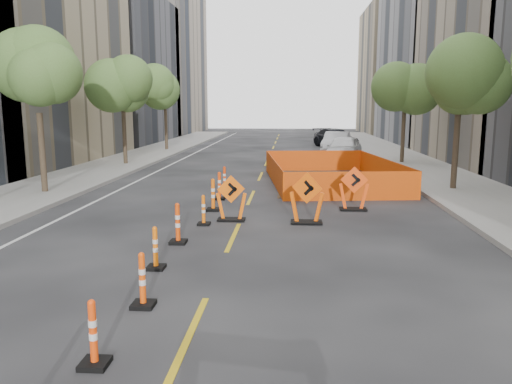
# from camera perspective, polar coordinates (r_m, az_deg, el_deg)

# --- Properties ---
(ground_plane) EXTENTS (140.00, 140.00, 0.00)m
(ground_plane) POSITION_cam_1_polar(r_m,az_deg,el_deg) (10.09, -5.27, -10.99)
(ground_plane) COLOR black
(sidewalk_left) EXTENTS (4.00, 90.00, 0.15)m
(sidewalk_left) POSITION_cam_1_polar(r_m,az_deg,el_deg) (24.03, -22.08, 0.73)
(sidewalk_left) COLOR gray
(sidewalk_left) RESTS_ON ground
(sidewalk_right) EXTENTS (4.00, 90.00, 0.15)m
(sidewalk_right) POSITION_cam_1_polar(r_m,az_deg,el_deg) (22.83, 23.00, 0.22)
(sidewalk_right) COLOR gray
(sidewalk_right) RESTS_ON ground
(bld_left_d) EXTENTS (12.00, 16.00, 14.00)m
(bld_left_d) POSITION_cam_1_polar(r_m,az_deg,el_deg) (52.04, -17.32, 13.18)
(bld_left_d) COLOR #4C4C51
(bld_left_d) RESTS_ON ground
(bld_left_e) EXTENTS (12.00, 20.00, 20.00)m
(bld_left_e) POSITION_cam_1_polar(r_m,az_deg,el_deg) (67.81, -12.27, 15.06)
(bld_left_e) COLOR gray
(bld_left_e) RESTS_ON ground
(bld_right_d) EXTENTS (12.00, 18.00, 20.00)m
(bld_right_d) POSITION_cam_1_polar(r_m,az_deg,el_deg) (52.24, 22.14, 16.21)
(bld_right_d) COLOR gray
(bld_right_d) RESTS_ON ground
(bld_right_e) EXTENTS (12.00, 14.00, 16.00)m
(bld_right_e) POSITION_cam_1_polar(r_m,az_deg,el_deg) (69.77, 17.30, 13.05)
(bld_right_e) COLOR tan
(bld_right_e) RESTS_ON ground
(tree_l_b) EXTENTS (2.80, 2.80, 5.95)m
(tree_l_b) POSITION_cam_1_polar(r_m,az_deg,el_deg) (21.74, -23.74, 11.52)
(tree_l_b) COLOR #382B1E
(tree_l_b) RESTS_ON ground
(tree_l_c) EXTENTS (2.80, 2.80, 5.95)m
(tree_l_c) POSITION_cam_1_polar(r_m,az_deg,el_deg) (30.96, -15.02, 11.27)
(tree_l_c) COLOR #382B1E
(tree_l_c) RESTS_ON ground
(tree_l_d) EXTENTS (2.80, 2.80, 5.95)m
(tree_l_d) POSITION_cam_1_polar(r_m,az_deg,el_deg) (40.55, -10.36, 11.03)
(tree_l_d) COLOR #382B1E
(tree_l_d) RESTS_ON ground
(tree_r_b) EXTENTS (2.80, 2.80, 5.95)m
(tree_r_b) POSITION_cam_1_polar(r_m,az_deg,el_deg) (22.38, 22.30, 11.55)
(tree_r_b) COLOR #382B1E
(tree_r_b) RESTS_ON ground
(tree_r_c) EXTENTS (2.80, 2.80, 5.95)m
(tree_r_c) POSITION_cam_1_polar(r_m,az_deg,el_deg) (32.05, 16.69, 11.13)
(tree_r_c) COLOR #382B1E
(tree_r_c) RESTS_ON ground
(channelizer_1) EXTENTS (0.39, 0.39, 0.98)m
(channelizer_1) POSITION_cam_1_polar(r_m,az_deg,el_deg) (7.48, -18.12, -15.08)
(channelizer_1) COLOR #FF420A
(channelizer_1) RESTS_ON ground
(channelizer_2) EXTENTS (0.40, 0.40, 1.02)m
(channelizer_2) POSITION_cam_1_polar(r_m,az_deg,el_deg) (9.27, -12.86, -9.75)
(channelizer_2) COLOR #F64C0A
(channelizer_2) RESTS_ON ground
(channelizer_3) EXTENTS (0.38, 0.38, 0.97)m
(channelizer_3) POSITION_cam_1_polar(r_m,az_deg,el_deg) (11.28, -11.43, -6.27)
(channelizer_3) COLOR orange
(channelizer_3) RESTS_ON ground
(channelizer_4) EXTENTS (0.43, 0.43, 1.09)m
(channelizer_4) POSITION_cam_1_polar(r_m,az_deg,el_deg) (13.22, -8.94, -3.55)
(channelizer_4) COLOR #EF440A
(channelizer_4) RESTS_ON ground
(channelizer_5) EXTENTS (0.37, 0.37, 0.93)m
(channelizer_5) POSITION_cam_1_polar(r_m,az_deg,el_deg) (15.18, -6.02, -2.06)
(channelizer_5) COLOR orange
(channelizer_5) RESTS_ON ground
(channelizer_6) EXTENTS (0.44, 0.44, 1.12)m
(channelizer_6) POSITION_cam_1_polar(r_m,az_deg,el_deg) (17.19, -4.93, -0.31)
(channelizer_6) COLOR #F9620A
(channelizer_6) RESTS_ON ground
(channelizer_7) EXTENTS (0.42, 0.42, 1.08)m
(channelizer_7) POSITION_cam_1_polar(r_m,az_deg,el_deg) (19.24, -4.20, 0.72)
(channelizer_7) COLOR #FF430A
(channelizer_7) RESTS_ON ground
(channelizer_8) EXTENTS (0.41, 0.41, 1.04)m
(channelizer_8) POSITION_cam_1_polar(r_m,az_deg,el_deg) (21.30, -3.62, 1.56)
(channelizer_8) COLOR red
(channelizer_8) RESTS_ON ground
(chevron_sign_left) EXTENTS (1.09, 0.84, 1.45)m
(chevron_sign_left) POSITION_cam_1_polar(r_m,az_deg,el_deg) (15.62, -2.85, -0.70)
(chevron_sign_left) COLOR #FF630A
(chevron_sign_left) RESTS_ON ground
(chevron_sign_center) EXTENTS (1.23, 1.00, 1.60)m
(chevron_sign_center) POSITION_cam_1_polar(r_m,az_deg,el_deg) (15.29, 5.83, -0.69)
(chevron_sign_center) COLOR #F75A0A
(chevron_sign_center) RESTS_ON ground
(chevron_sign_right) EXTENTS (1.06, 0.68, 1.53)m
(chevron_sign_right) POSITION_cam_1_polar(r_m,az_deg,el_deg) (17.48, 11.12, 0.39)
(chevron_sign_right) COLOR #FF460A
(chevron_sign_right) RESTS_ON ground
(safety_fence) EXTENTS (6.29, 9.51, 1.12)m
(safety_fence) POSITION_cam_1_polar(r_m,az_deg,el_deg) (23.61, 8.40, 2.39)
(safety_fence) COLOR #FF560D
(safety_fence) RESTS_ON ground
(parked_car_near) EXTENTS (3.11, 5.26, 1.68)m
(parked_car_near) POSITION_cam_1_polar(r_m,az_deg,el_deg) (32.70, 10.03, 4.89)
(parked_car_near) COLOR silver
(parked_car_near) RESTS_ON ground
(parked_car_mid) EXTENTS (2.69, 5.19, 1.63)m
(parked_car_mid) POSITION_cam_1_polar(r_m,az_deg,el_deg) (38.19, 9.18, 5.57)
(parked_car_mid) COLOR #ABAAB0
(parked_car_mid) RESTS_ON ground
(parked_car_far) EXTENTS (4.18, 5.99, 1.61)m
(parked_car_far) POSITION_cam_1_polar(r_m,az_deg,el_deg) (44.04, 9.05, 6.11)
(parked_car_far) COLOR black
(parked_car_far) RESTS_ON ground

